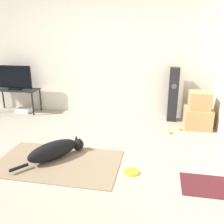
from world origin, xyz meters
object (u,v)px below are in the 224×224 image
object	(u,v)px
tennis_ball_near_speaker	(180,128)
dog	(56,150)
frisbee	(131,172)
game_console	(24,110)
cardboard_box_lower	(198,118)
cardboard_box_upper	(200,100)
tv_stand	(16,92)
floor_speaker	(173,95)
tennis_ball_by_boxes	(170,132)
tv	(15,78)

from	to	relation	value
tennis_ball_near_speaker	dog	bearing A→B (deg)	-141.57
frisbee	game_console	size ratio (longest dim) A/B	0.63
dog	game_console	xyz separation A→B (m)	(-1.61, 1.96, -0.10)
cardboard_box_lower	game_console	size ratio (longest dim) A/B	1.54
game_console	dog	bearing A→B (deg)	-50.56
cardboard_box_upper	game_console	world-z (taller)	cardboard_box_upper
tv_stand	frisbee	bearing A→B (deg)	-36.27
floor_speaker	tennis_ball_near_speaker	xyz separation A→B (m)	(0.14, -0.53, -0.52)
cardboard_box_lower	tennis_ball_by_boxes	distance (m)	0.70
frisbee	tennis_ball_by_boxes	world-z (taller)	tennis_ball_by_boxes
floor_speaker	tennis_ball_near_speaker	bearing A→B (deg)	-75.33
tv_stand	tennis_ball_near_speaker	bearing A→B (deg)	-7.36
dog	frisbee	bearing A→B (deg)	-8.49
cardboard_box_upper	tennis_ball_by_boxes	distance (m)	0.86
cardboard_box_lower	cardboard_box_upper	world-z (taller)	cardboard_box_upper
cardboard_box_lower	tennis_ball_by_boxes	size ratio (longest dim) A/B	7.65
cardboard_box_lower	dog	bearing A→B (deg)	-142.30
cardboard_box_upper	tv	size ratio (longest dim) A/B	0.49
floor_speaker	dog	bearing A→B (deg)	-130.77
tennis_ball_near_speaker	frisbee	bearing A→B (deg)	-113.83
tennis_ball_by_boxes	game_console	size ratio (longest dim) A/B	0.20
tv	floor_speaker	bearing A→B (deg)	0.90
frisbee	tv_stand	xyz separation A→B (m)	(-2.90, 2.13, 0.45)
dog	game_console	world-z (taller)	dog
dog	tennis_ball_near_speaker	world-z (taller)	dog
cardboard_box_lower	frisbee	bearing A→B (deg)	-119.69
tv	cardboard_box_upper	bearing A→B (deg)	-3.53
cardboard_box_lower	tennis_ball_by_boxes	xyz separation A→B (m)	(-0.53, -0.44, -0.16)
dog	floor_speaker	xyz separation A→B (m)	(1.74, 2.02, 0.41)
tv_stand	game_console	world-z (taller)	tv_stand
tv	tennis_ball_by_boxes	xyz separation A→B (m)	(3.45, -0.68, -0.76)
tv_stand	floor_speaker	bearing A→B (deg)	0.95
floor_speaker	tennis_ball_near_speaker	size ratio (longest dim) A/B	16.84
cardboard_box_upper	tv_stand	bearing A→B (deg)	176.51
frisbee	cardboard_box_upper	size ratio (longest dim) A/B	0.54
frisbee	tv	xyz separation A→B (m)	(-2.90, 2.13, 0.78)
tv_stand	tennis_ball_by_boxes	bearing A→B (deg)	-11.17
game_console	floor_speaker	bearing A→B (deg)	1.01
tv	game_console	xyz separation A→B (m)	(0.15, -0.00, -0.76)
cardboard_box_lower	tv	xyz separation A→B (m)	(-3.98, 0.25, 0.61)
cardboard_box_upper	tv	world-z (taller)	tv
frisbee	tv	world-z (taller)	tv
tennis_ball_by_boxes	cardboard_box_lower	bearing A→B (deg)	39.56
floor_speaker	tv	world-z (taller)	floor_speaker
dog	tennis_ball_near_speaker	bearing A→B (deg)	38.43
dog	tennis_ball_by_boxes	world-z (taller)	dog
dog	tv	size ratio (longest dim) A/B	1.20
frisbee	tennis_ball_near_speaker	bearing A→B (deg)	66.17
cardboard_box_lower	tv_stand	xyz separation A→B (m)	(-3.98, 0.24, 0.27)
frisbee	cardboard_box_lower	distance (m)	2.18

